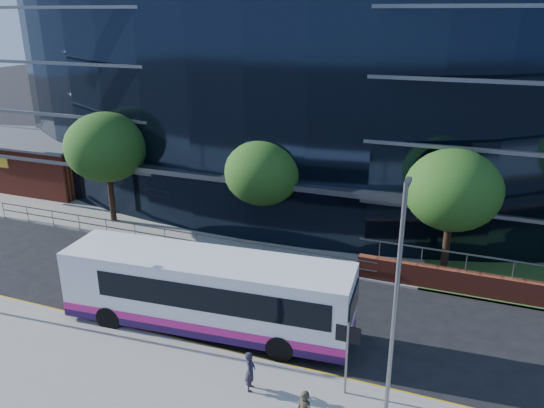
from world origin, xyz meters
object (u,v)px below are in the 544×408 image
at_px(tree_far_b, 263,172).
at_px(tree_far_c, 453,190).
at_px(tree_far_a, 106,147).
at_px(city_bus, 209,292).
at_px(pedestrian, 250,371).
at_px(brick_pavilion, 49,161).
at_px(street_sign, 348,343).
at_px(streetlight_east, 396,300).

xyz_separation_m(tree_far_b, tree_far_c, (10.00, -0.50, 0.33)).
xyz_separation_m(tree_far_a, tree_far_c, (20.00, 0.00, -0.33)).
distance_m(city_bus, pedestrian, 4.46).
bearing_deg(pedestrian, tree_far_b, 5.09).
distance_m(brick_pavilion, street_sign, 30.49).
height_order(street_sign, streetlight_east, streetlight_east).
height_order(street_sign, tree_far_c, tree_far_c).
bearing_deg(street_sign, city_bus, 161.82).
xyz_separation_m(brick_pavilion, streetlight_east, (28.00, -15.67, 2.50)).
relative_size(street_sign, tree_far_b, 0.46).
bearing_deg(pedestrian, street_sign, -86.92).
distance_m(tree_far_a, tree_far_b, 10.03).
bearing_deg(pedestrian, tree_far_a, 36.31).
xyz_separation_m(street_sign, tree_far_a, (-17.50, 10.59, 2.71)).
height_order(tree_far_c, streetlight_east, streetlight_east).
relative_size(tree_far_b, city_bus, 0.49).
bearing_deg(city_bus, tree_far_a, 138.33).
distance_m(streetlight_east, city_bus, 8.63).
bearing_deg(brick_pavilion, city_bus, -32.77).
bearing_deg(brick_pavilion, tree_far_a, -26.55).
height_order(tree_far_a, tree_far_c, tree_far_a).
xyz_separation_m(tree_far_a, city_bus, (11.24, -8.53, -3.13)).
distance_m(tree_far_a, tree_far_c, 20.00).
bearing_deg(brick_pavilion, streetlight_east, -29.24).
bearing_deg(tree_far_a, city_bus, -37.20).
relative_size(brick_pavilion, tree_far_a, 1.23).
bearing_deg(tree_far_a, pedestrian, -38.89).
distance_m(tree_far_b, pedestrian, 13.28).
distance_m(tree_far_c, city_bus, 12.55).
distance_m(street_sign, streetlight_east, 2.80).
bearing_deg(brick_pavilion, tree_far_b, -11.88).
bearing_deg(street_sign, brick_pavilion, 150.35).
bearing_deg(tree_far_b, tree_far_a, -177.14).
bearing_deg(city_bus, streetlight_east, -23.28).
bearing_deg(streetlight_east, tree_far_a, 149.54).
height_order(street_sign, pedestrian, street_sign).
bearing_deg(pedestrian, tree_far_c, -40.68).
distance_m(street_sign, tree_far_c, 11.14).
xyz_separation_m(brick_pavilion, tree_far_c, (29.00, -4.50, 2.60)).
bearing_deg(tree_far_a, streetlight_east, -30.46).
relative_size(brick_pavilion, city_bus, 0.70).
relative_size(tree_far_b, tree_far_c, 0.93).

